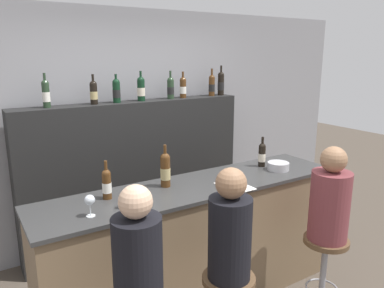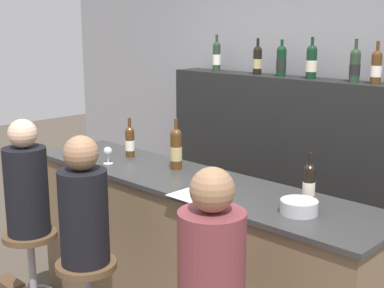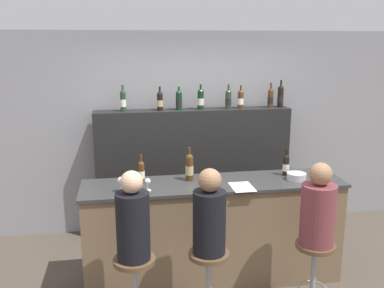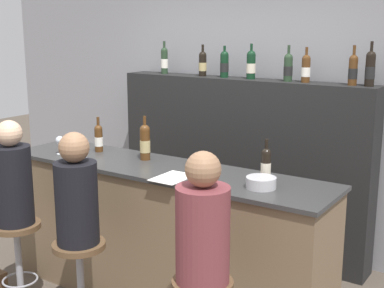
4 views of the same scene
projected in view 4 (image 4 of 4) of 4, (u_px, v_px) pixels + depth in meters
The scene contains 23 objects.
wall_back at pixel (252, 111), 5.10m from camera, with size 6.40×0.05×2.60m.
bar_counter at pixel (162, 235), 4.08m from camera, with size 2.65×0.62×1.08m.
back_bar_cabinet at pixel (240, 165), 5.02m from camera, with size 2.48×0.28×1.63m.
wine_bottle_counter_0 at pixel (99, 138), 4.41m from camera, with size 0.07×0.07×0.29m.
wine_bottle_counter_1 at pixel (145, 142), 4.14m from camera, with size 0.08×0.08×0.35m.
wine_bottle_counter_2 at pixel (266, 164), 3.59m from camera, with size 0.07×0.07×0.29m.
wine_bottle_backbar_0 at pixel (164, 60), 5.28m from camera, with size 0.07×0.07×0.32m.
wine_bottle_backbar_1 at pixel (203, 63), 5.04m from camera, with size 0.07×0.07×0.30m.
wine_bottle_backbar_2 at pixel (224, 64), 4.92m from camera, with size 0.08×0.08×0.29m.
wine_bottle_backbar_3 at pixel (251, 64), 4.77m from camera, with size 0.08×0.08×0.31m.
wine_bottle_backbar_4 at pixel (288, 67), 4.58m from camera, with size 0.08×0.08×0.31m.
wine_bottle_backbar_5 at pixel (306, 68), 4.49m from camera, with size 0.07×0.07×0.30m.
wine_bottle_backbar_6 at pixel (353, 70), 4.27m from camera, with size 0.07×0.07×0.32m.
wine_bottle_backbar_7 at pixel (370, 68), 4.20m from camera, with size 0.08×0.08×0.35m.
wine_glass_0 at pixel (60, 141), 4.33m from camera, with size 0.07×0.07×0.15m.
wine_glass_1 at pixel (82, 148), 4.20m from camera, with size 0.07×0.07×0.12m.
metal_bowl at pixel (261, 183), 3.44m from camera, with size 0.20×0.20×0.07m.
tasting_menu at pixel (172, 178), 3.68m from camera, with size 0.21×0.30×0.00m.
bar_stool_left at pixel (17, 242), 3.98m from camera, with size 0.36×0.36×0.68m.
guest_seated_left at pixel (12, 179), 3.87m from camera, with size 0.28×0.28×0.77m.
bar_stool_middle at pixel (80, 263), 3.63m from camera, with size 0.36×0.36×0.68m.
guest_seated_middle at pixel (76, 195), 3.52m from camera, with size 0.28×0.28×0.76m.
guest_seated_right at pixel (203, 226), 2.99m from camera, with size 0.31×0.31×0.76m.
Camera 4 is at (2.31, -2.77, 2.11)m, focal length 50.00 mm.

